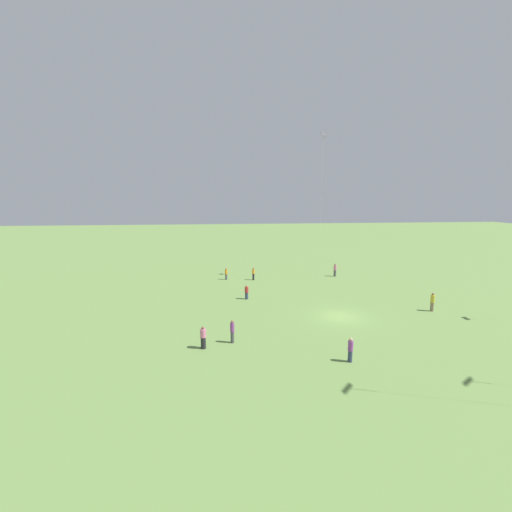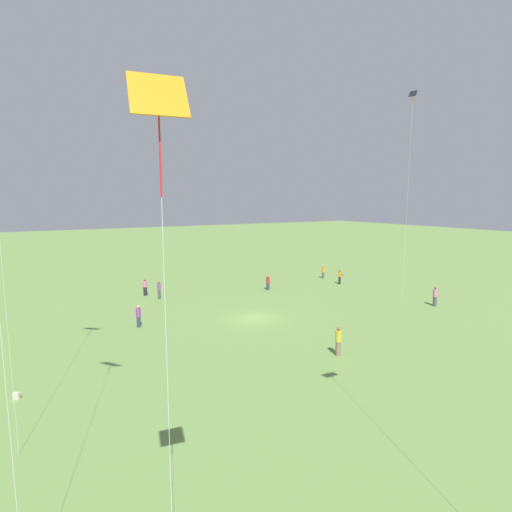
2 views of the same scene
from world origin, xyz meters
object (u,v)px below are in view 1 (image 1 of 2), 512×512
at_px(person_5, 203,338).
at_px(person_1, 253,274).
at_px(person_7, 226,274).
at_px(person_0, 432,302).
at_px(kite_3, 323,149).
at_px(person_4, 247,292).
at_px(person_3, 335,270).
at_px(person_2, 232,331).
at_px(person_6, 350,350).

bearing_deg(person_5, person_1, -153.45).
bearing_deg(person_7, person_0, -89.51).
xyz_separation_m(person_1, kite_3, (-9.41, 0.27, 17.04)).
bearing_deg(person_4, person_1, 52.30).
bearing_deg(person_3, person_5, 77.43).
distance_m(person_0, kite_3, 23.90).
distance_m(person_1, person_3, 12.23).
height_order(person_3, kite_3, kite_3).
distance_m(person_2, person_3, 27.07).
distance_m(person_0, person_1, 22.77).
relative_size(person_4, person_5, 0.93).
xyz_separation_m(person_1, person_4, (1.73, 9.10, -0.08)).
xyz_separation_m(person_1, person_2, (3.87, 20.88, 0.06)).
distance_m(person_0, person_5, 23.75).
bearing_deg(person_3, person_0, 132.15).
height_order(person_4, person_5, person_5).
distance_m(person_0, person_7, 26.10).
bearing_deg(person_3, person_7, 27.40).
bearing_deg(person_3, kite_3, 49.36).
xyz_separation_m(person_0, person_6, (12.51, 9.63, -0.06)).
distance_m(person_1, person_6, 25.40).
distance_m(person_4, person_7, 9.97).
height_order(person_1, person_6, person_6).
distance_m(person_0, person_3, 16.94).
relative_size(person_7, kite_3, 0.08).
bearing_deg(person_1, person_3, -115.09).
distance_m(person_5, person_6, 10.93).
bearing_deg(person_7, person_2, -141.71).
relative_size(person_0, person_5, 1.07).
bearing_deg(person_7, person_5, -147.51).
bearing_deg(person_0, person_4, 63.09).
bearing_deg(person_4, person_3, 8.76).
height_order(person_6, person_7, person_6).
bearing_deg(person_4, person_0, -45.75).
height_order(person_4, person_6, person_6).
bearing_deg(person_1, person_6, 160.32).
distance_m(person_0, person_6, 15.79).
bearing_deg(person_6, kite_3, 26.11).
height_order(person_0, person_2, person_0).
bearing_deg(person_2, person_7, 79.95).
bearing_deg(person_3, person_1, 30.75).
bearing_deg(person_6, person_4, 58.45).
xyz_separation_m(person_3, kite_3, (2.79, 1.18, 17.00)).
xyz_separation_m(person_1, person_6, (-4.27, 25.04, 0.00)).
bearing_deg(person_2, person_0, 4.99).
bearing_deg(person_4, person_5, -136.22).
distance_m(person_1, person_5, 22.54).
height_order(person_1, person_3, person_3).
height_order(person_1, person_7, person_1).
bearing_deg(kite_3, person_3, 49.40).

